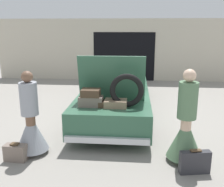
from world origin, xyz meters
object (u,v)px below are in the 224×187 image
object	(u,v)px
car	(116,93)
suitcase_beside_left_person	(16,153)
suitcase_beside_right_person	(195,162)
person_left	(31,125)
person_right	(186,130)

from	to	relation	value
car	suitcase_beside_left_person	xyz separation A→B (m)	(-1.67, -3.01, -0.42)
suitcase_beside_right_person	person_left	bearing A→B (deg)	171.09
car	suitcase_beside_left_person	size ratio (longest dim) A/B	12.39
car	person_right	size ratio (longest dim) A/B	2.99
person_right	suitcase_beside_left_person	size ratio (longest dim) A/B	4.15
person_left	person_right	bearing A→B (deg)	93.73
car	person_right	bearing A→B (deg)	-61.80
car	person_left	size ratio (longest dim) A/B	3.14
person_left	suitcase_beside_right_person	distance (m)	3.10
person_right	suitcase_beside_right_person	xyz separation A→B (m)	(0.11, -0.42, -0.41)
person_left	person_right	size ratio (longest dim) A/B	0.95
person_right	suitcase_beside_left_person	bearing A→B (deg)	99.73
car	person_right	distance (m)	3.11
car	suitcase_beside_right_person	bearing A→B (deg)	-63.52
person_right	suitcase_beside_right_person	bearing A→B (deg)	-161.15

